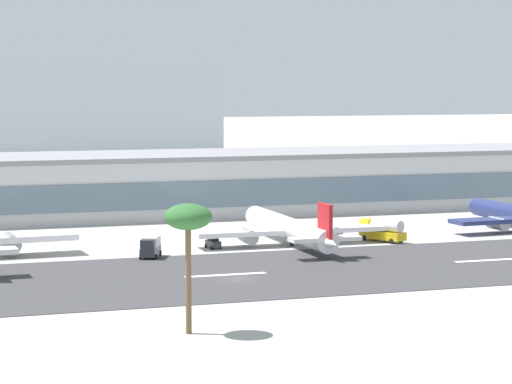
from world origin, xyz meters
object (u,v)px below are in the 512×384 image
object	(u,v)px
palm_tree_0	(188,220)
airliner_red_tail_gate_1	(292,229)
service_box_truck_0	(150,246)
distant_hotel_block	(58,116)
service_baggage_tug_1	(213,242)
service_fuel_truck_2	(382,230)
terminal_building	(203,183)

from	to	relation	value
palm_tree_0	airliner_red_tail_gate_1	bearing A→B (deg)	60.44
service_box_truck_0	airliner_red_tail_gate_1	bearing A→B (deg)	124.72
palm_tree_0	distant_hotel_block	bearing A→B (deg)	84.97
service_baggage_tug_1	service_fuel_truck_2	distance (m)	30.03
service_box_truck_0	service_fuel_truck_2	size ratio (longest dim) A/B	0.74
airliner_red_tail_gate_1	palm_tree_0	world-z (taller)	palm_tree_0
airliner_red_tail_gate_1	service_fuel_truck_2	world-z (taller)	airliner_red_tail_gate_1
terminal_building	palm_tree_0	size ratio (longest dim) A/B	12.49
service_fuel_truck_2	palm_tree_0	xyz separation A→B (m)	(-49.93, -58.61, 10.44)
service_box_truck_0	service_fuel_truck_2	world-z (taller)	service_fuel_truck_2
distant_hotel_block	palm_tree_0	distance (m)	251.61
distant_hotel_block	airliner_red_tail_gate_1	size ratio (longest dim) A/B	2.50
distant_hotel_block	service_fuel_truck_2	size ratio (longest dim) A/B	11.89
terminal_building	airliner_red_tail_gate_1	xyz separation A→B (m)	(1.33, -50.99, -3.59)
terminal_building	service_baggage_tug_1	world-z (taller)	terminal_building
airliner_red_tail_gate_1	service_baggage_tug_1	bearing A→B (deg)	85.47
airliner_red_tail_gate_1	service_box_truck_0	bearing A→B (deg)	101.88
service_box_truck_0	service_fuel_truck_2	xyz separation A→B (m)	(42.01, 5.09, 0.24)
terminal_building	service_box_truck_0	xyz separation A→B (m)	(-24.10, -56.26, -4.57)
distant_hotel_block	palm_tree_0	xyz separation A→B (m)	(-22.07, -250.61, -4.07)
airliner_red_tail_gate_1	service_fuel_truck_2	distance (m)	16.60
palm_tree_0	terminal_building	bearing A→B (deg)	73.74
service_baggage_tug_1	airliner_red_tail_gate_1	bearing A→B (deg)	77.55
service_fuel_truck_2	airliner_red_tail_gate_1	bearing A→B (deg)	62.38
distant_hotel_block	airliner_red_tail_gate_1	bearing A→B (deg)	-86.64
distant_hotel_block	terminal_building	bearing A→B (deg)	-85.96
service_baggage_tug_1	service_fuel_truck_2	size ratio (longest dim) A/B	0.39
terminal_building	service_baggage_tug_1	bearing A→B (deg)	-103.61
airliner_red_tail_gate_1	palm_tree_0	bearing A→B (deg)	150.61
service_fuel_truck_2	palm_tree_0	world-z (taller)	palm_tree_0
distant_hotel_block	service_baggage_tug_1	xyz separation A→B (m)	(-2.13, -190.71, -15.50)
airliner_red_tail_gate_1	service_fuel_truck_2	xyz separation A→B (m)	(16.59, -0.19, -0.74)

